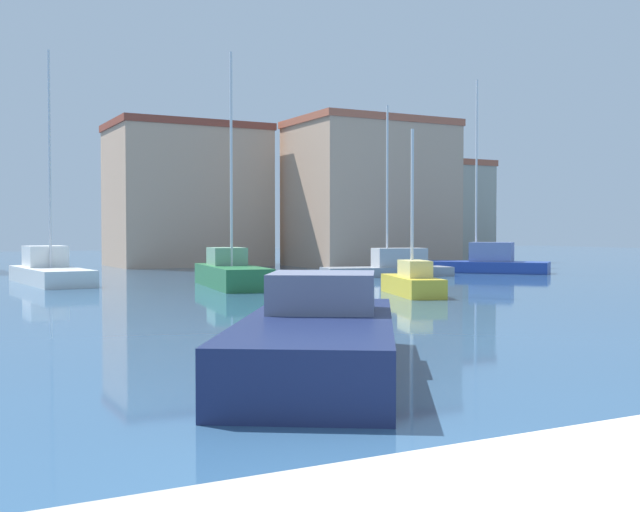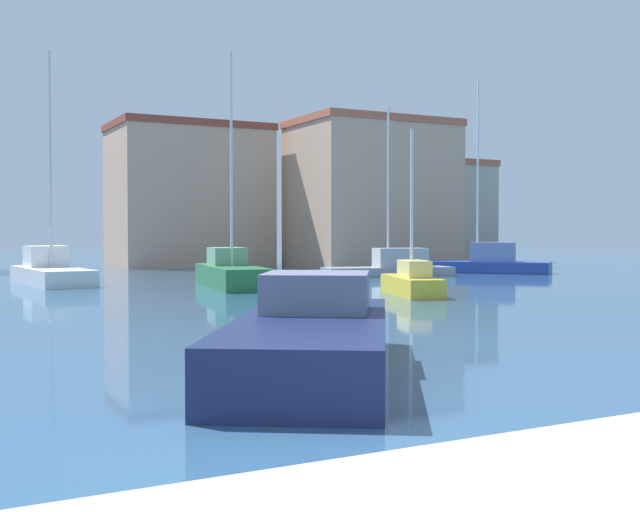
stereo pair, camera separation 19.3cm
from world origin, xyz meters
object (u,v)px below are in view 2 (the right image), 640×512
sailboat_blue_behind_lamppost (481,263)px  sailboat_green_inner_mooring (231,272)px  sailboat_yellow_outer_mooring (412,281)px  motorboat_navy_near_pier (312,338)px  sailboat_white_far_left (50,271)px  sailboat_grey_distant_north (392,266)px

sailboat_blue_behind_lamppost → sailboat_green_inner_mooring: size_ratio=1.11×
sailboat_yellow_outer_mooring → motorboat_navy_near_pier: 17.27m
sailboat_white_far_left → sailboat_green_inner_mooring: 9.26m
sailboat_grey_distant_north → sailboat_green_inner_mooring: sailboat_green_inner_mooring is taller
sailboat_white_far_left → motorboat_navy_near_pier: sailboat_white_far_left is taller
sailboat_yellow_outer_mooring → motorboat_navy_near_pier: sailboat_yellow_outer_mooring is taller
sailboat_blue_behind_lamppost → motorboat_navy_near_pier: bearing=-134.0°
sailboat_blue_behind_lamppost → motorboat_navy_near_pier: (-24.49, -25.38, -0.01)m
sailboat_blue_behind_lamppost → sailboat_grey_distant_north: sailboat_blue_behind_lamppost is taller
sailboat_green_inner_mooring → sailboat_yellow_outer_mooring: sailboat_green_inner_mooring is taller
motorboat_navy_near_pier → sailboat_grey_distant_north: bearing=54.5°
sailboat_blue_behind_lamppost → motorboat_navy_near_pier: sailboat_blue_behind_lamppost is taller
sailboat_blue_behind_lamppost → sailboat_grey_distant_north: size_ratio=1.23×
sailboat_white_far_left → sailboat_green_inner_mooring: bearing=-42.0°
sailboat_white_far_left → sailboat_grey_distant_north: 18.07m
sailboat_white_far_left → sailboat_yellow_outer_mooring: size_ratio=1.70×
sailboat_yellow_outer_mooring → sailboat_grey_distant_north: bearing=60.5°
sailboat_blue_behind_lamppost → sailboat_grey_distant_north: bearing=-173.3°
sailboat_grey_distant_north → sailboat_blue_behind_lamppost: bearing=6.7°
sailboat_white_far_left → sailboat_grey_distant_north: (17.90, -2.52, -0.03)m
sailboat_blue_behind_lamppost → sailboat_yellow_outer_mooring: (-13.36, -12.17, -0.07)m
sailboat_white_far_left → sailboat_yellow_outer_mooring: 18.01m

